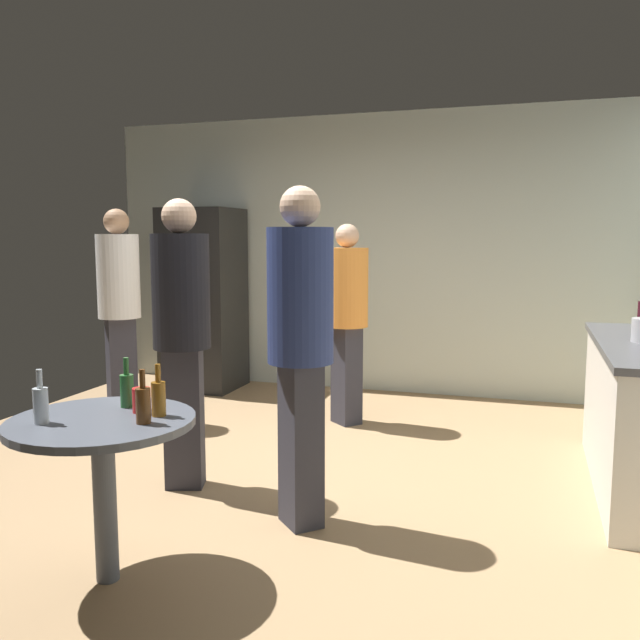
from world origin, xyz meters
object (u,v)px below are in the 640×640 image
(beer_bottle_brown, at_px, (143,404))
(person_in_navy_shirt, at_px, (300,330))
(person_in_black_shirt, at_px, (182,321))
(beer_bottle_clear, at_px, (41,404))
(refrigerator, at_px, (203,299))
(beer_bottle_green, at_px, (127,389))
(plastic_cup_red, at_px, (142,400))
(person_in_white_shirt, at_px, (119,298))
(beer_bottle_amber, at_px, (159,397))
(foreground_table, at_px, (103,442))
(person_in_orange_shirt, at_px, (347,308))

(beer_bottle_brown, relative_size, person_in_navy_shirt, 0.13)
(person_in_black_shirt, bearing_deg, beer_bottle_clear, -16.58)
(refrigerator, relative_size, beer_bottle_green, 7.83)
(refrigerator, distance_m, plastic_cup_red, 3.74)
(beer_bottle_green, bearing_deg, beer_bottle_brown, -43.96)
(refrigerator, distance_m, beer_bottle_brown, 3.93)
(refrigerator, bearing_deg, person_in_black_shirt, -64.98)
(person_in_white_shirt, bearing_deg, beer_bottle_amber, -9.52)
(refrigerator, relative_size, foreground_table, 2.25)
(foreground_table, relative_size, beer_bottle_green, 3.48)
(foreground_table, relative_size, person_in_navy_shirt, 0.45)
(beer_bottle_brown, distance_m, beer_bottle_clear, 0.43)
(person_in_navy_shirt, bearing_deg, person_in_white_shirt, -79.42)
(foreground_table, height_order, person_in_navy_shirt, person_in_navy_shirt)
(person_in_black_shirt, bearing_deg, foreground_table, -6.56)
(beer_bottle_amber, xyz_separation_m, person_in_white_shirt, (-1.67, 2.16, 0.20))
(plastic_cup_red, distance_m, person_in_black_shirt, 1.04)
(refrigerator, bearing_deg, plastic_cup_red, -66.56)
(beer_bottle_amber, bearing_deg, beer_bottle_clear, -148.23)
(foreground_table, bearing_deg, refrigerator, 111.10)
(beer_bottle_clear, distance_m, person_in_black_shirt, 1.26)
(person_in_white_shirt, bearing_deg, refrigerator, 129.25)
(foreground_table, distance_m, person_in_navy_shirt, 1.10)
(person_in_orange_shirt, bearing_deg, beer_bottle_brown, 38.59)
(refrigerator, relative_size, person_in_orange_shirt, 1.11)
(beer_bottle_amber, height_order, person_in_orange_shirt, person_in_orange_shirt)
(foreground_table, bearing_deg, beer_bottle_amber, 27.33)
(beer_bottle_brown, bearing_deg, beer_bottle_green, 136.04)
(person_in_navy_shirt, xyz_separation_m, person_in_black_shirt, (-0.85, 0.30, -0.02))
(refrigerator, xyz_separation_m, beer_bottle_amber, (1.60, -3.46, -0.08))
(plastic_cup_red, height_order, person_in_white_shirt, person_in_white_shirt)
(beer_bottle_amber, bearing_deg, person_in_navy_shirt, 59.36)
(person_in_navy_shirt, bearing_deg, person_in_black_shirt, -63.56)
(foreground_table, height_order, person_in_orange_shirt, person_in_orange_shirt)
(person_in_orange_shirt, bearing_deg, person_in_black_shirt, 22.13)
(beer_bottle_clear, bearing_deg, beer_bottle_amber, 31.77)
(beer_bottle_amber, relative_size, beer_bottle_brown, 1.00)
(refrigerator, height_order, beer_bottle_amber, refrigerator)
(beer_bottle_brown, distance_m, beer_bottle_green, 0.31)
(plastic_cup_red, distance_m, person_in_navy_shirt, 0.88)
(beer_bottle_brown, bearing_deg, person_in_black_shirt, 111.65)
(foreground_table, distance_m, beer_bottle_brown, 0.29)
(beer_bottle_amber, bearing_deg, plastic_cup_red, 163.82)
(refrigerator, xyz_separation_m, person_in_black_shirt, (1.15, -2.47, 0.12))
(plastic_cup_red, bearing_deg, person_in_white_shirt, 126.39)
(foreground_table, xyz_separation_m, beer_bottle_green, (-0.01, 0.20, 0.19))
(beer_bottle_green, distance_m, person_in_white_shirt, 2.53)
(beer_bottle_green, relative_size, person_in_black_shirt, 0.13)
(beer_bottle_amber, height_order, beer_bottle_clear, same)
(beer_bottle_clear, bearing_deg, beer_bottle_brown, 17.58)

